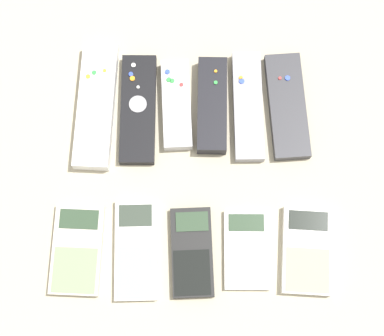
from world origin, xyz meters
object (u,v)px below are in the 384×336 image
at_px(remote_5, 287,106).
at_px(calculator_2, 190,252).
at_px(calculator_0, 77,250).
at_px(calculator_3, 246,250).
at_px(calculator_1, 136,250).
at_px(remote_2, 177,105).
at_px(remote_3, 212,105).
at_px(remote_1, 138,109).
at_px(calculator_4, 307,251).
at_px(remote_4, 248,106).
at_px(remote_0, 96,106).

relative_size(remote_5, calculator_2, 1.29).
bearing_deg(calculator_0, calculator_3, 2.61).
bearing_deg(remote_5, calculator_1, -139.86).
distance_m(remote_2, remote_3, 0.06).
bearing_deg(remote_5, remote_1, 177.23).
bearing_deg(remote_3, calculator_4, -57.38).
relative_size(remote_4, calculator_1, 1.19).
relative_size(calculator_0, calculator_3, 1.15).
height_order(remote_2, calculator_0, remote_2).
bearing_deg(remote_1, remote_0, 177.39).
bearing_deg(remote_2, calculator_0, -125.37).
distance_m(calculator_2, calculator_4, 0.18).
relative_size(remote_0, calculator_1, 1.36).
xyz_separation_m(remote_2, calculator_3, (0.11, -0.24, -0.00)).
bearing_deg(calculator_1, remote_4, 51.58).
height_order(remote_0, remote_3, remote_3).
relative_size(remote_3, calculator_3, 1.30).
relative_size(remote_0, calculator_0, 1.50).
height_order(remote_0, remote_5, remote_0).
height_order(remote_0, calculator_0, remote_0).
bearing_deg(remote_2, remote_4, -3.75).
height_order(remote_2, remote_5, remote_2).
xyz_separation_m(remote_1, remote_2, (0.06, 0.01, 0.00)).
bearing_deg(remote_4, remote_1, -179.29).
distance_m(remote_4, remote_5, 0.06).
distance_m(remote_1, calculator_4, 0.35).
relative_size(remote_1, calculator_3, 1.50).
distance_m(calculator_1, calculator_4, 0.27).
xyz_separation_m(remote_3, remote_5, (0.12, 0.00, -0.00)).
height_order(remote_4, calculator_4, remote_4).
bearing_deg(calculator_3, remote_1, 127.24).
bearing_deg(calculator_2, remote_2, 93.16).
bearing_deg(calculator_2, calculator_4, -1.46).
height_order(remote_4, remote_5, same).
xyz_separation_m(remote_0, calculator_4, (0.34, -0.24, -0.00)).
bearing_deg(remote_0, calculator_4, -32.28).
bearing_deg(calculator_3, remote_4, 88.63).
height_order(remote_2, remote_4, remote_2).
height_order(calculator_2, calculator_4, calculator_4).
bearing_deg(remote_3, calculator_2, -97.39).
bearing_deg(calculator_0, calculator_1, 2.71).
distance_m(remote_3, remote_4, 0.06).
bearing_deg(calculator_1, calculator_2, -3.82).
relative_size(remote_1, remote_4, 1.00).
height_order(remote_1, calculator_2, remote_1).
height_order(calculator_0, calculator_3, calculator_0).
bearing_deg(calculator_4, remote_4, 113.57).
height_order(remote_2, calculator_1, remote_2).
relative_size(remote_2, calculator_4, 1.10).
bearing_deg(remote_4, calculator_0, -139.70).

